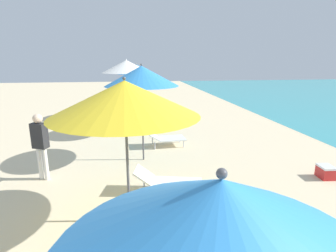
{
  "coord_description": "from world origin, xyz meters",
  "views": [
    {
      "loc": [
        -0.84,
        1.98,
        3.0
      ],
      "look_at": [
        0.09,
        8.57,
        1.33
      ],
      "focal_mm": 28.32,
      "sensor_mm": 36.0,
      "label": 1
    }
  ],
  "objects_px": {
    "lounger_farthest_shoreside": "(149,100)",
    "umbrella_third": "(125,98)",
    "umbrella_sixth": "(126,66)",
    "umbrella_farthest": "(136,69)",
    "lounger_sixth_shoreside": "(148,108)",
    "cooler_box": "(326,172)",
    "umbrella_second": "(219,221)",
    "lounger_third_inland": "(161,238)",
    "lounger_fourth_shoreside": "(166,138)",
    "lounger_fifth_shoreside": "(152,121)",
    "lounger_sixth_inland": "(146,116)",
    "umbrella_fourth": "(142,76)",
    "person_walking_near": "(117,89)",
    "person_walking_mid": "(40,140)",
    "lounger_third_shoreside": "(167,180)",
    "umbrella_fifth": "(142,77)"
  },
  "relations": [
    {
      "from": "umbrella_third",
      "to": "umbrella_fourth",
      "type": "height_order",
      "value": "umbrella_fourth"
    },
    {
      "from": "umbrella_third",
      "to": "lounger_fifth_shoreside",
      "type": "distance_m",
      "value": 7.42
    },
    {
      "from": "lounger_third_shoreside",
      "to": "umbrella_second",
      "type": "bearing_deg",
      "value": -81.65
    },
    {
      "from": "lounger_farthest_shoreside",
      "to": "umbrella_third",
      "type": "bearing_deg",
      "value": -92.78
    },
    {
      "from": "lounger_third_shoreside",
      "to": "umbrella_fifth",
      "type": "height_order",
      "value": "umbrella_fifth"
    },
    {
      "from": "lounger_fourth_shoreside",
      "to": "lounger_sixth_inland",
      "type": "bearing_deg",
      "value": 93.19
    },
    {
      "from": "umbrella_second",
      "to": "lounger_farthest_shoreside",
      "type": "xyz_separation_m",
      "value": [
        0.76,
        17.07,
        -1.87
      ]
    },
    {
      "from": "lounger_fifth_shoreside",
      "to": "cooler_box",
      "type": "relative_size",
      "value": 3.85
    },
    {
      "from": "umbrella_farthest",
      "to": "cooler_box",
      "type": "height_order",
      "value": "umbrella_farthest"
    },
    {
      "from": "lounger_fourth_shoreside",
      "to": "lounger_sixth_inland",
      "type": "xyz_separation_m",
      "value": [
        -0.47,
        3.94,
        -0.04
      ]
    },
    {
      "from": "lounger_fourth_shoreside",
      "to": "lounger_fifth_shoreside",
      "type": "relative_size",
      "value": 0.78
    },
    {
      "from": "umbrella_sixth",
      "to": "umbrella_farthest",
      "type": "distance_m",
      "value": 3.16
    },
    {
      "from": "lounger_fourth_shoreside",
      "to": "cooler_box",
      "type": "relative_size",
      "value": 2.99
    },
    {
      "from": "lounger_third_shoreside",
      "to": "lounger_fifth_shoreside",
      "type": "height_order",
      "value": "lounger_fifth_shoreside"
    },
    {
      "from": "lounger_fifth_shoreside",
      "to": "cooler_box",
      "type": "bearing_deg",
      "value": -64.67
    },
    {
      "from": "cooler_box",
      "to": "umbrella_second",
      "type": "bearing_deg",
      "value": -134.8
    },
    {
      "from": "lounger_farthest_shoreside",
      "to": "person_walking_mid",
      "type": "height_order",
      "value": "person_walking_mid"
    },
    {
      "from": "umbrella_fifth",
      "to": "person_walking_near",
      "type": "xyz_separation_m",
      "value": [
        -1.44,
        9.41,
        -1.44
      ]
    },
    {
      "from": "lounger_third_inland",
      "to": "lounger_sixth_shoreside",
      "type": "bearing_deg",
      "value": 92.35
    },
    {
      "from": "cooler_box",
      "to": "umbrella_sixth",
      "type": "bearing_deg",
      "value": 121.85
    },
    {
      "from": "umbrella_third",
      "to": "person_walking_mid",
      "type": "bearing_deg",
      "value": 135.34
    },
    {
      "from": "lounger_third_inland",
      "to": "lounger_sixth_shoreside",
      "type": "height_order",
      "value": "lounger_sixth_shoreside"
    },
    {
      "from": "lounger_fifth_shoreside",
      "to": "umbrella_farthest",
      "type": "xyz_separation_m",
      "value": [
        -0.53,
        5.5,
        2.11
      ]
    },
    {
      "from": "cooler_box",
      "to": "umbrella_fifth",
      "type": "bearing_deg",
      "value": 132.32
    },
    {
      "from": "lounger_third_inland",
      "to": "lounger_fourth_shoreside",
      "type": "height_order",
      "value": "lounger_third_inland"
    },
    {
      "from": "lounger_fifth_shoreside",
      "to": "lounger_sixth_inland",
      "type": "height_order",
      "value": "lounger_sixth_inland"
    },
    {
      "from": "umbrella_fourth",
      "to": "umbrella_second",
      "type": "bearing_deg",
      "value": -88.91
    },
    {
      "from": "lounger_farthest_shoreside",
      "to": "lounger_third_inland",
      "type": "bearing_deg",
      "value": -90.52
    },
    {
      "from": "person_walking_near",
      "to": "umbrella_farthest",
      "type": "bearing_deg",
      "value": -32.32
    },
    {
      "from": "umbrella_fourth",
      "to": "person_walking_near",
      "type": "distance_m",
      "value": 12.55
    },
    {
      "from": "lounger_farthest_shoreside",
      "to": "lounger_third_shoreside",
      "type": "bearing_deg",
      "value": -89.31
    },
    {
      "from": "umbrella_second",
      "to": "lounger_fourth_shoreside",
      "type": "height_order",
      "value": "umbrella_second"
    },
    {
      "from": "lounger_farthest_shoreside",
      "to": "lounger_sixth_inland",
      "type": "bearing_deg",
      "value": -92.45
    },
    {
      "from": "umbrella_fifth",
      "to": "lounger_sixth_inland",
      "type": "relative_size",
      "value": 1.71
    },
    {
      "from": "lounger_sixth_inland",
      "to": "umbrella_farthest",
      "type": "bearing_deg",
      "value": 89.16
    },
    {
      "from": "lounger_sixth_inland",
      "to": "person_walking_near",
      "type": "bearing_deg",
      "value": 97.93
    },
    {
      "from": "lounger_third_inland",
      "to": "umbrella_second",
      "type": "bearing_deg",
      "value": -83.57
    },
    {
      "from": "lounger_third_shoreside",
      "to": "cooler_box",
      "type": "relative_size",
      "value": 3.7
    },
    {
      "from": "lounger_third_shoreside",
      "to": "lounger_fourth_shoreside",
      "type": "bearing_deg",
      "value": 95.27
    },
    {
      "from": "lounger_fourth_shoreside",
      "to": "lounger_sixth_shoreside",
      "type": "xyz_separation_m",
      "value": [
        -0.27,
        6.03,
        -0.02
      ]
    },
    {
      "from": "umbrella_second",
      "to": "umbrella_farthest",
      "type": "xyz_separation_m",
      "value": [
        -0.06,
        15.89,
        0.25
      ]
    },
    {
      "from": "umbrella_second",
      "to": "umbrella_third",
      "type": "distance_m",
      "value": 3.39
    },
    {
      "from": "umbrella_third",
      "to": "umbrella_second",
      "type": "bearing_deg",
      "value": -80.63
    },
    {
      "from": "lounger_third_shoreside",
      "to": "umbrella_fifth",
      "type": "xyz_separation_m",
      "value": [
        -0.31,
        5.1,
        2.06
      ]
    },
    {
      "from": "umbrella_third",
      "to": "umbrella_farthest",
      "type": "height_order",
      "value": "umbrella_farthest"
    },
    {
      "from": "lounger_sixth_shoreside",
      "to": "cooler_box",
      "type": "relative_size",
      "value": 2.89
    },
    {
      "from": "umbrella_fourth",
      "to": "umbrella_fifth",
      "type": "relative_size",
      "value": 1.11
    },
    {
      "from": "umbrella_second",
      "to": "umbrella_sixth",
      "type": "bearing_deg",
      "value": 92.77
    },
    {
      "from": "umbrella_fifth",
      "to": "lounger_farthest_shoreside",
      "type": "height_order",
      "value": "umbrella_fifth"
    },
    {
      "from": "lounger_fourth_shoreside",
      "to": "umbrella_sixth",
      "type": "relative_size",
      "value": 0.44
    }
  ]
}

